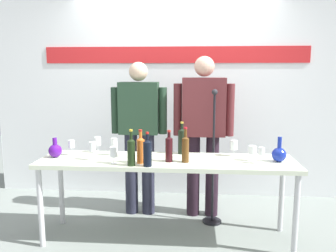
% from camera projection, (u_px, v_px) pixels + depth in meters
% --- Properties ---
extents(ground_plane, '(10.00, 10.00, 0.00)m').
position_uv_depth(ground_plane, '(167.00, 238.00, 3.25)').
color(ground_plane, gray).
extents(back_wall, '(4.65, 0.11, 3.00)m').
position_uv_depth(back_wall, '(175.00, 78.00, 4.27)').
color(back_wall, white).
rests_on(back_wall, ground).
extents(display_table, '(2.37, 0.58, 0.78)m').
position_uv_depth(display_table, '(167.00, 166.00, 3.14)').
color(display_table, silver).
rests_on(display_table, ground).
extents(decanter_blue_left, '(0.13, 0.13, 0.19)m').
position_uv_depth(decanter_blue_left, '(55.00, 150.00, 3.21)').
color(decanter_blue_left, '#4E148B').
rests_on(decanter_blue_left, display_table).
extents(decanter_blue_right, '(0.13, 0.13, 0.23)m').
position_uv_depth(decanter_blue_right, '(279.00, 154.00, 3.05)').
color(decanter_blue_right, '#162996').
rests_on(decanter_blue_right, display_table).
extents(presenter_left, '(0.61, 0.22, 1.69)m').
position_uv_depth(presenter_left, '(139.00, 128.00, 3.70)').
color(presenter_left, '#262739').
rests_on(presenter_left, ground).
extents(presenter_right, '(0.65, 0.22, 1.74)m').
position_uv_depth(presenter_right, '(203.00, 125.00, 3.64)').
color(presenter_right, black).
rests_on(presenter_right, ground).
extents(wine_bottle_0, '(0.07, 0.07, 0.29)m').
position_uv_depth(wine_bottle_0, '(169.00, 148.00, 3.04)').
color(wine_bottle_0, black).
rests_on(wine_bottle_0, display_table).
extents(wine_bottle_1, '(0.08, 0.08, 0.32)m').
position_uv_depth(wine_bottle_1, '(182.00, 140.00, 3.33)').
color(wine_bottle_1, black).
rests_on(wine_bottle_1, display_table).
extents(wine_bottle_2, '(0.07, 0.07, 0.32)m').
position_uv_depth(wine_bottle_2, '(131.00, 151.00, 2.90)').
color(wine_bottle_2, black).
rests_on(wine_bottle_2, display_table).
extents(wine_bottle_3, '(0.07, 0.07, 0.30)m').
position_uv_depth(wine_bottle_3, '(147.00, 152.00, 2.89)').
color(wine_bottle_3, black).
rests_on(wine_bottle_3, display_table).
extents(wine_bottle_4, '(0.06, 0.06, 0.32)m').
position_uv_depth(wine_bottle_4, '(185.00, 148.00, 3.02)').
color(wine_bottle_4, '#553413').
rests_on(wine_bottle_4, display_table).
extents(wine_bottle_5, '(0.07, 0.07, 0.30)m').
position_uv_depth(wine_bottle_5, '(141.00, 149.00, 2.99)').
color(wine_bottle_5, orange).
rests_on(wine_bottle_5, display_table).
extents(wine_glass_left_0, '(0.07, 0.07, 0.16)m').
position_uv_depth(wine_glass_left_0, '(98.00, 141.00, 3.38)').
color(wine_glass_left_0, white).
rests_on(wine_glass_left_0, display_table).
extents(wine_glass_left_1, '(0.06, 0.06, 0.17)m').
position_uv_depth(wine_glass_left_1, '(114.00, 143.00, 3.27)').
color(wine_glass_left_1, white).
rests_on(wine_glass_left_1, display_table).
extents(wine_glass_left_2, '(0.06, 0.06, 0.17)m').
position_uv_depth(wine_glass_left_2, '(92.00, 147.00, 3.09)').
color(wine_glass_left_2, white).
rests_on(wine_glass_left_2, display_table).
extents(wine_glass_left_3, '(0.07, 0.07, 0.15)m').
position_uv_depth(wine_glass_left_3, '(114.00, 152.00, 2.98)').
color(wine_glass_left_3, white).
rests_on(wine_glass_left_3, display_table).
extents(wine_glass_left_4, '(0.06, 0.06, 0.15)m').
position_uv_depth(wine_glass_left_4, '(71.00, 144.00, 3.28)').
color(wine_glass_left_4, white).
rests_on(wine_glass_left_4, display_table).
extents(wine_glass_right_0, '(0.07, 0.07, 0.15)m').
position_uv_depth(wine_glass_right_0, '(234.00, 145.00, 3.24)').
color(wine_glass_right_0, white).
rests_on(wine_glass_right_0, display_table).
extents(wine_glass_right_1, '(0.07, 0.07, 0.14)m').
position_uv_depth(wine_glass_right_1, '(252.00, 150.00, 3.06)').
color(wine_glass_right_1, white).
rests_on(wine_glass_right_1, display_table).
extents(wine_glass_right_2, '(0.06, 0.06, 0.15)m').
position_uv_depth(wine_glass_right_2, '(262.00, 152.00, 2.97)').
color(wine_glass_right_2, white).
rests_on(wine_glass_right_2, display_table).
extents(microphone_stand, '(0.20, 0.20, 1.41)m').
position_uv_depth(microphone_stand, '(213.00, 180.00, 3.52)').
color(microphone_stand, black).
rests_on(microphone_stand, ground).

